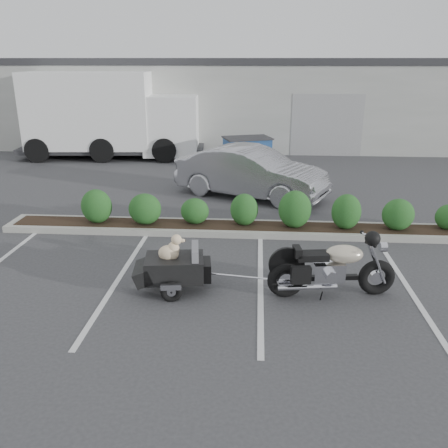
# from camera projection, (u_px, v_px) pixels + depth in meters

# --- Properties ---
(ground) EXTENTS (90.00, 90.00, 0.00)m
(ground) POSITION_uv_depth(u_px,v_px,m) (200.00, 268.00, 9.49)
(ground) COLOR #38383A
(ground) RESTS_ON ground
(planter_kerb) EXTENTS (12.00, 1.00, 0.15)m
(planter_kerb) POSITION_uv_depth(u_px,v_px,m) (252.00, 229.00, 11.46)
(planter_kerb) COLOR #9E9E93
(planter_kerb) RESTS_ON ground
(building) EXTENTS (26.00, 10.00, 4.00)m
(building) POSITION_uv_depth(u_px,v_px,m) (238.00, 98.00, 24.83)
(building) COLOR #9EA099
(building) RESTS_ON ground
(motorcycle) EXTENTS (2.27, 0.86, 1.31)m
(motorcycle) POSITION_uv_depth(u_px,v_px,m) (332.00, 269.00, 8.22)
(motorcycle) COLOR black
(motorcycle) RESTS_ON ground
(pet_trailer) EXTENTS (1.83, 1.04, 1.08)m
(pet_trailer) POSITION_uv_depth(u_px,v_px,m) (174.00, 267.00, 8.44)
(pet_trailer) COLOR black
(pet_trailer) RESTS_ON ground
(sedan) EXTENTS (4.80, 3.37, 1.50)m
(sedan) POSITION_uv_depth(u_px,v_px,m) (251.00, 172.00, 14.18)
(sedan) COLOR #ADACB4
(sedan) RESTS_ON ground
(dumpster) EXTENTS (2.03, 1.69, 1.14)m
(dumpster) POSITION_uv_depth(u_px,v_px,m) (247.00, 152.00, 18.21)
(dumpster) COLOR navy
(dumpster) RESTS_ON ground
(delivery_truck) EXTENTS (7.76, 3.12, 3.48)m
(delivery_truck) POSITION_uv_depth(u_px,v_px,m) (111.00, 117.00, 19.77)
(delivery_truck) COLOR white
(delivery_truck) RESTS_ON ground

